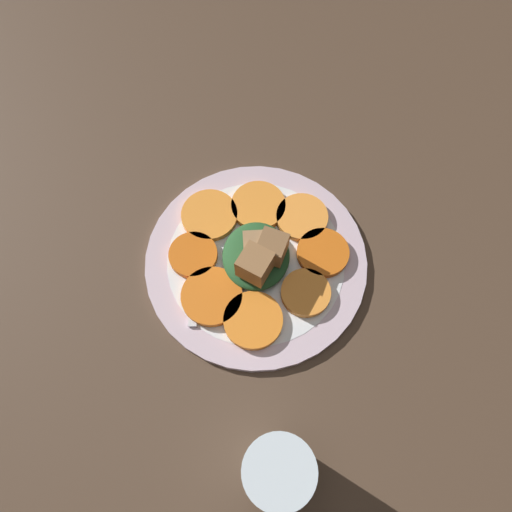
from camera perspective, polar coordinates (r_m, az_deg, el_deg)
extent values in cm
cube|color=#4C3828|center=(71.31, 0.00, -1.01)|extent=(120.00, 120.00, 2.00)
cylinder|color=silver|center=(69.93, 0.00, -0.53)|extent=(30.98, 30.98, 1.00)
cylinder|color=white|center=(69.89, 0.00, -0.52)|extent=(24.78, 24.78, 1.00)
cylinder|color=orange|center=(69.81, 7.65, 0.38)|extent=(7.26, 7.26, 1.05)
cylinder|color=orange|center=(71.99, 5.28, 4.43)|extent=(7.45, 7.45, 1.05)
cylinder|color=orange|center=(72.61, -0.02, 5.77)|extent=(7.90, 7.90, 1.05)
cylinder|color=orange|center=(72.16, -5.34, 4.66)|extent=(8.10, 8.10, 1.05)
cylinder|color=#D56014|center=(69.51, -7.21, -0.05)|extent=(6.77, 6.77, 1.05)
cylinder|color=orange|center=(67.06, -5.08, -4.61)|extent=(8.23, 8.23, 1.05)
cylinder|color=orange|center=(65.77, -0.06, -7.36)|extent=(7.83, 7.83, 1.05)
cylinder|color=orange|center=(67.30, 5.70, -4.20)|extent=(6.72, 6.72, 1.05)
ellipsoid|color=#235128|center=(68.35, 0.00, 0.04)|extent=(10.29, 9.26, 2.26)
cube|color=olive|center=(64.49, -0.02, -0.96)|extent=(5.24, 5.24, 3.89)
cube|color=brown|center=(65.64, 1.89, 0.91)|extent=(4.52, 4.52, 3.58)
cube|color=#9E754C|center=(66.02, -0.41, 1.42)|extent=(3.65, 3.65, 3.34)
cube|color=silver|center=(68.25, -7.06, -3.25)|extent=(11.83, 1.69, 0.40)
cube|color=silver|center=(70.85, -6.84, 1.75)|extent=(1.54, 2.38, 0.40)
cube|color=silver|center=(72.33, -7.53, 3.91)|extent=(4.65, 0.54, 0.40)
cube|color=silver|center=(72.25, -7.00, 3.92)|extent=(4.65, 0.54, 0.40)
cube|color=silver|center=(72.18, -6.48, 3.92)|extent=(4.65, 0.54, 0.40)
cube|color=silver|center=(72.11, -5.95, 3.93)|extent=(4.65, 0.54, 0.40)
cylinder|color=silver|center=(59.71, 2.49, -23.47)|extent=(7.81, 7.81, 9.94)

